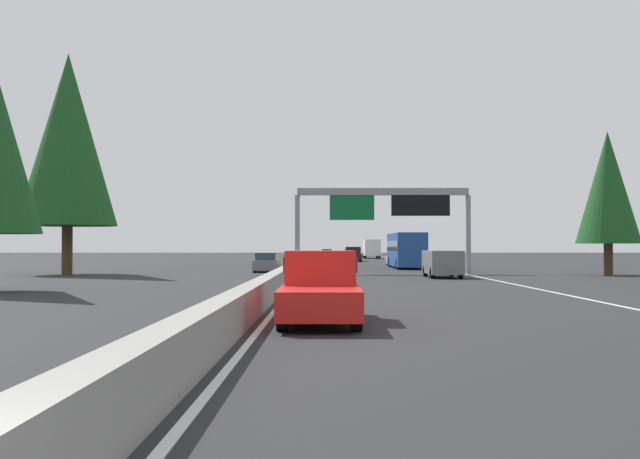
{
  "coord_description": "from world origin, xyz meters",
  "views": [
    {
      "loc": [
        -3.64,
        -1.86,
        1.99
      ],
      "look_at": [
        52.9,
        -1.33,
        3.19
      ],
      "focal_mm": 43.31,
      "sensor_mm": 36.0,
      "label": 1
    }
  ],
  "objects_px": {
    "pickup_mid_left": "(320,287)",
    "conifer_left_near": "(68,140)",
    "oncoming_near": "(267,263)",
    "bus_distant_b": "(406,249)",
    "minivan_distant_a": "(442,262)",
    "sign_gantry_overhead": "(385,206)",
    "sedan_far_right": "(327,254)",
    "conifer_right_mid": "(608,188)",
    "sedan_near_center": "(349,253)",
    "sedan_mid_center": "(396,259)",
    "box_truck_far_center": "(371,248)",
    "pickup_near_right": "(353,254)"
  },
  "relations": [
    {
      "from": "sedan_far_right",
      "to": "conifer_right_mid",
      "type": "relative_size",
      "value": 0.45
    },
    {
      "from": "minivan_distant_a",
      "to": "bus_distant_b",
      "type": "xyz_separation_m",
      "value": [
        20.68,
        0.16,
        0.77
      ]
    },
    {
      "from": "box_truck_far_center",
      "to": "conifer_right_mid",
      "type": "bearing_deg",
      "value": -170.16
    },
    {
      "from": "pickup_mid_left",
      "to": "oncoming_near",
      "type": "distance_m",
      "value": 38.58
    },
    {
      "from": "minivan_distant_a",
      "to": "conifer_left_near",
      "type": "relative_size",
      "value": 0.33
    },
    {
      "from": "oncoming_near",
      "to": "sign_gantry_overhead",
      "type": "bearing_deg",
      "value": 70.6
    },
    {
      "from": "sign_gantry_overhead",
      "to": "conifer_right_mid",
      "type": "height_order",
      "value": "conifer_right_mid"
    },
    {
      "from": "sign_gantry_overhead",
      "to": "pickup_near_right",
      "type": "relative_size",
      "value": 2.26
    },
    {
      "from": "bus_distant_b",
      "to": "sedan_mid_center",
      "type": "xyz_separation_m",
      "value": [
        9.58,
        0.05,
        -1.03
      ]
    },
    {
      "from": "minivan_distant_a",
      "to": "sedan_far_right",
      "type": "xyz_separation_m",
      "value": [
        73.97,
        7.3,
        -0.27
      ]
    },
    {
      "from": "sign_gantry_overhead",
      "to": "sedan_near_center",
      "type": "bearing_deg",
      "value": 0.29
    },
    {
      "from": "pickup_mid_left",
      "to": "sedan_near_center",
      "type": "relative_size",
      "value": 1.27
    },
    {
      "from": "sedan_far_right",
      "to": "box_truck_far_center",
      "type": "height_order",
      "value": "box_truck_far_center"
    },
    {
      "from": "pickup_near_right",
      "to": "bus_distant_b",
      "type": "bearing_deg",
      "value": -172.48
    },
    {
      "from": "box_truck_far_center",
      "to": "conifer_right_mid",
      "type": "height_order",
      "value": "conifer_right_mid"
    },
    {
      "from": "pickup_mid_left",
      "to": "sign_gantry_overhead",
      "type": "bearing_deg",
      "value": -7.05
    },
    {
      "from": "sedan_near_center",
      "to": "sedan_far_right",
      "type": "xyz_separation_m",
      "value": [
        -10.51,
        3.86,
        0.0
      ]
    },
    {
      "from": "sign_gantry_overhead",
      "to": "pickup_mid_left",
      "type": "height_order",
      "value": "sign_gantry_overhead"
    },
    {
      "from": "sedan_far_right",
      "to": "oncoming_near",
      "type": "bearing_deg",
      "value": 175.94
    },
    {
      "from": "box_truck_far_center",
      "to": "conifer_right_mid",
      "type": "relative_size",
      "value": 0.87
    },
    {
      "from": "bus_distant_b",
      "to": "oncoming_near",
      "type": "height_order",
      "value": "bus_distant_b"
    },
    {
      "from": "bus_distant_b",
      "to": "conifer_left_near",
      "type": "relative_size",
      "value": 0.75
    },
    {
      "from": "bus_distant_b",
      "to": "sedan_near_center",
      "type": "distance_m",
      "value": 63.89
    },
    {
      "from": "minivan_distant_a",
      "to": "bus_distant_b",
      "type": "relative_size",
      "value": 0.43
    },
    {
      "from": "sedan_near_center",
      "to": "box_truck_far_center",
      "type": "relative_size",
      "value": 0.52
    },
    {
      "from": "minivan_distant_a",
      "to": "bus_distant_b",
      "type": "height_order",
      "value": "bus_distant_b"
    },
    {
      "from": "minivan_distant_a",
      "to": "pickup_near_right",
      "type": "distance_m",
      "value": 49.36
    },
    {
      "from": "bus_distant_b",
      "to": "pickup_near_right",
      "type": "relative_size",
      "value": 2.05
    },
    {
      "from": "sign_gantry_overhead",
      "to": "bus_distant_b",
      "type": "relative_size",
      "value": 1.1
    },
    {
      "from": "sedan_far_right",
      "to": "box_truck_far_center",
      "type": "xyz_separation_m",
      "value": [
        -0.84,
        -7.06,
        0.93
      ]
    },
    {
      "from": "sign_gantry_overhead",
      "to": "sedan_near_center",
      "type": "relative_size",
      "value": 2.88
    },
    {
      "from": "conifer_right_mid",
      "to": "sedan_near_center",
      "type": "bearing_deg",
      "value": 10.68
    },
    {
      "from": "sign_gantry_overhead",
      "to": "conifer_left_near",
      "type": "relative_size",
      "value": 0.83
    },
    {
      "from": "pickup_mid_left",
      "to": "conifer_left_near",
      "type": "relative_size",
      "value": 0.36
    },
    {
      "from": "oncoming_near",
      "to": "bus_distant_b",
      "type": "bearing_deg",
      "value": 132.04
    },
    {
      "from": "pickup_mid_left",
      "to": "conifer_left_near",
      "type": "height_order",
      "value": "conifer_left_near"
    },
    {
      "from": "sign_gantry_overhead",
      "to": "sedan_far_right",
      "type": "xyz_separation_m",
      "value": [
        66.91,
        4.26,
        -4.21
      ]
    },
    {
      "from": "sedan_near_center",
      "to": "conifer_right_mid",
      "type": "distance_m",
      "value": 82.25
    },
    {
      "from": "sedan_mid_center",
      "to": "oncoming_near",
      "type": "xyz_separation_m",
      "value": [
        -20.1,
        11.61,
        0.0
      ]
    },
    {
      "from": "oncoming_near",
      "to": "conifer_right_mid",
      "type": "height_order",
      "value": "conifer_right_mid"
    },
    {
      "from": "conifer_left_near",
      "to": "oncoming_near",
      "type": "bearing_deg",
      "value": -67.49
    },
    {
      "from": "minivan_distant_a",
      "to": "conifer_right_mid",
      "type": "bearing_deg",
      "value": -72.01
    },
    {
      "from": "sign_gantry_overhead",
      "to": "oncoming_near",
      "type": "height_order",
      "value": "sign_gantry_overhead"
    },
    {
      "from": "sedan_mid_center",
      "to": "oncoming_near",
      "type": "height_order",
      "value": "same"
    },
    {
      "from": "bus_distant_b",
      "to": "conifer_right_mid",
      "type": "relative_size",
      "value": 1.18
    },
    {
      "from": "sedan_mid_center",
      "to": "conifer_left_near",
      "type": "height_order",
      "value": "conifer_left_near"
    },
    {
      "from": "pickup_mid_left",
      "to": "minivan_distant_a",
      "type": "relative_size",
      "value": 1.12
    },
    {
      "from": "sign_gantry_overhead",
      "to": "sedan_near_center",
      "type": "distance_m",
      "value": 77.53
    },
    {
      "from": "box_truck_far_center",
      "to": "conifer_left_near",
      "type": "xyz_separation_m",
      "value": [
        -68.51,
        24.95,
        7.73
      ]
    },
    {
      "from": "box_truck_far_center",
      "to": "oncoming_near",
      "type": "bearing_deg",
      "value": 169.57
    }
  ]
}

